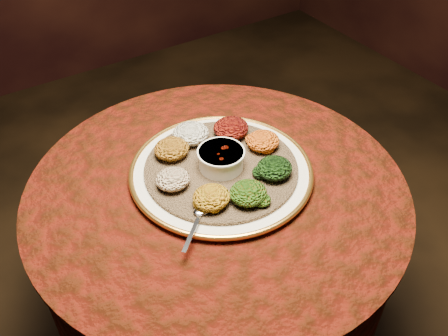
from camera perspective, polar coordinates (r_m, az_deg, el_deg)
table at (r=1.38m, az=-0.75°, el=-7.49°), size 0.96×0.96×0.73m
platter at (r=1.27m, az=-0.33°, el=-0.36°), size 0.55×0.55×0.02m
injera at (r=1.27m, az=-0.33°, el=0.00°), size 0.45×0.45×0.01m
stew_bowl at (r=1.24m, az=-0.34°, el=1.18°), size 0.12×0.12×0.05m
spoon at (r=1.14m, az=-2.74°, el=-5.22°), size 0.12×0.10×0.01m
portion_ayib at (r=1.33m, az=-3.84°, el=3.96°), size 0.10×0.09×0.05m
portion_kitfo at (r=1.35m, az=0.80°, el=4.60°), size 0.10×0.09×0.05m
portion_tikil at (r=1.31m, az=4.48°, el=3.10°), size 0.09×0.08×0.04m
portion_gomen at (r=1.23m, az=5.78°, el=-0.01°), size 0.09×0.09×0.04m
portion_mixveg at (r=1.16m, az=2.78°, el=-2.86°), size 0.09×0.09×0.04m
portion_kik at (r=1.15m, az=-1.45°, el=-3.36°), size 0.09×0.08×0.04m
portion_timatim at (r=1.20m, az=-5.86°, el=-1.29°), size 0.08×0.08×0.04m
portion_shiro at (r=1.29m, az=-6.00°, el=2.21°), size 0.09×0.09×0.04m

